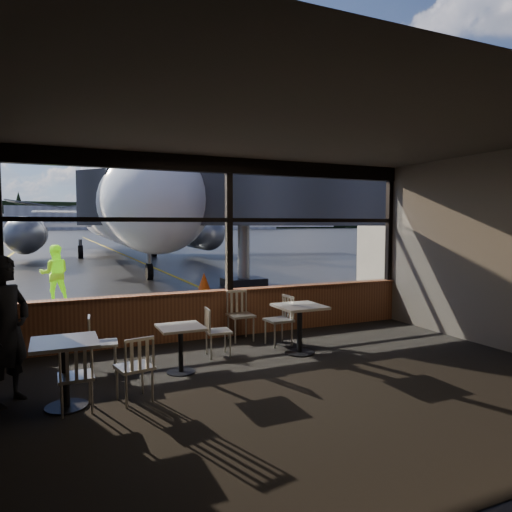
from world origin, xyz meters
TOP-DOWN VIEW (x-y plane):
  - ground_plane at (0.00, 120.00)m, footprint 520.00×520.00m
  - carpet_floor at (0.00, -3.00)m, footprint 8.00×6.00m
  - ceiling at (0.00, -3.00)m, footprint 8.00×6.00m
  - wall_right at (4.00, -3.00)m, footprint 0.04×6.00m
  - wall_back at (0.00, -6.00)m, footprint 8.00×0.04m
  - window_sill at (0.00, 0.00)m, footprint 8.00×0.28m
  - window_header at (0.00, 0.00)m, footprint 8.00×0.18m
  - mullion_centre at (0.00, 0.00)m, footprint 0.12×0.12m
  - mullion_right at (3.95, 0.00)m, footprint 0.12×0.12m
  - window_transom at (0.00, 0.00)m, footprint 8.00×0.10m
  - airliner at (0.78, 22.37)m, footprint 32.08×38.02m
  - jet_bridge at (3.60, 5.50)m, footprint 8.66×10.59m
  - cafe_table_near at (0.65, -1.67)m, footprint 0.77×0.77m
  - cafe_table_mid at (-1.46, -1.84)m, footprint 0.65×0.65m
  - cafe_table_left at (-3.06, -2.55)m, footprint 0.75×0.75m
  - chair_near_e at (0.57, -1.04)m, footprint 0.53×0.53m
  - chair_near_w at (-0.67, -1.26)m, footprint 0.49×0.49m
  - chair_near_n at (0.06, -0.44)m, footprint 0.52×0.52m
  - chair_mid_s at (-2.27, -2.67)m, footprint 0.55×0.55m
  - chair_mid_w at (-2.52, -1.34)m, footprint 0.51×0.51m
  - chair_left_s at (-2.95, -2.71)m, footprint 0.45×0.45m
  - passenger at (-3.70, -2.10)m, footprint 0.75×0.80m
  - ground_crew at (-3.14, 5.72)m, footprint 0.80×0.63m
  - cone_nose at (1.52, 6.49)m, footprint 0.41×0.41m
  - terminal_annex at (10.00, 2.50)m, footprint 5.00×7.00m
  - hangar_mid at (0.00, 185.00)m, footprint 38.00×15.00m
  - hangar_right at (60.00, 178.00)m, footprint 50.00×20.00m
  - fuel_tank_b at (-20.00, 182.00)m, footprint 8.00×8.00m
  - fuel_tank_c at (-10.00, 182.00)m, footprint 8.00×8.00m
  - treeline at (0.00, 210.00)m, footprint 360.00×3.00m

SIDE VIEW (x-z plane):
  - ground_plane at x=0.00m, z-range 0.00..0.00m
  - carpet_floor at x=0.00m, z-range 0.01..0.01m
  - cone_nose at x=1.52m, z-range 0.00..0.57m
  - cafe_table_mid at x=-1.46m, z-range 0.00..0.71m
  - cafe_table_left at x=-3.06m, z-range 0.00..0.83m
  - chair_left_s at x=-2.95m, z-range 0.00..0.83m
  - chair_near_w at x=-0.67m, z-range 0.00..0.84m
  - cafe_table_near at x=0.65m, z-range 0.00..0.84m
  - chair_mid_s at x=-2.27m, z-range 0.00..0.86m
  - chair_mid_w at x=-2.52m, z-range 0.00..0.87m
  - window_sill at x=0.00m, z-range 0.00..0.90m
  - chair_near_e at x=0.57m, z-range 0.00..0.92m
  - chair_near_n at x=0.06m, z-range 0.00..0.95m
  - ground_crew at x=-3.14m, z-range 0.00..1.63m
  - passenger at x=-3.70m, z-range 0.00..1.84m
  - wall_right at x=4.00m, z-range 0.00..3.50m
  - wall_back at x=0.00m, z-range 0.00..3.50m
  - mullion_centre at x=0.00m, z-range 0.90..3.50m
  - mullion_right at x=3.95m, z-range 0.90..3.50m
  - window_transom at x=0.00m, z-range 2.26..2.34m
  - jet_bridge at x=3.60m, z-range 0.00..4.62m
  - terminal_annex at x=10.00m, z-range 0.00..6.00m
  - fuel_tank_b at x=-20.00m, z-range 0.00..6.00m
  - fuel_tank_c at x=-10.00m, z-range 0.00..6.00m
  - window_header at x=0.00m, z-range 3.20..3.50m
  - ceiling at x=0.00m, z-range 3.48..3.52m
  - hangar_mid at x=0.00m, z-range 0.00..10.00m
  - airliner at x=0.78m, z-range 0.00..11.30m
  - hangar_right at x=60.00m, z-range 0.00..12.00m
  - treeline at x=0.00m, z-range 0.00..12.00m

